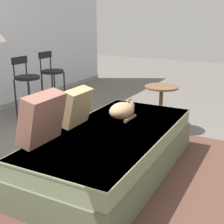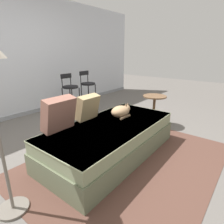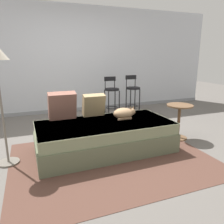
{
  "view_description": "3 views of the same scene",
  "coord_description": "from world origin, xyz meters",
  "px_view_note": "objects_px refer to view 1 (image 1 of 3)",
  "views": [
    {
      "loc": [
        -2.43,
        -1.71,
        1.49
      ],
      "look_at": [
        0.15,
        -0.3,
        0.57
      ],
      "focal_mm": 50.0,
      "sensor_mm": 36.0,
      "label": 1
    },
    {
      "loc": [
        -1.86,
        -1.9,
        1.41
      ],
      "look_at": [
        0.15,
        -0.3,
        0.57
      ],
      "focal_mm": 30.0,
      "sensor_mm": 36.0,
      "label": 2
    },
    {
      "loc": [
        -1.02,
        -3.33,
        1.41
      ],
      "look_at": [
        0.15,
        -0.3,
        0.57
      ],
      "focal_mm": 35.0,
      "sensor_mm": 36.0,
      "label": 3
    }
  ],
  "objects_px": {
    "bar_stool_near_window": "(27,85)",
    "cat": "(123,110)",
    "throw_pillow_middle": "(76,107)",
    "bar_stool_by_doorway": "(52,77)",
    "side_table": "(161,102)",
    "couch": "(114,151)",
    "throw_pillow_corner": "(42,118)"
  },
  "relations": [
    {
      "from": "couch",
      "to": "bar_stool_by_doorway",
      "type": "distance_m",
      "value": 2.3
    },
    {
      "from": "bar_stool_by_doorway",
      "to": "side_table",
      "type": "relative_size",
      "value": 1.56
    },
    {
      "from": "couch",
      "to": "cat",
      "type": "xyz_separation_m",
      "value": [
        0.35,
        0.08,
        0.31
      ]
    },
    {
      "from": "cat",
      "to": "bar_stool_by_doorway",
      "type": "relative_size",
      "value": 0.38
    },
    {
      "from": "throw_pillow_corner",
      "to": "bar_stool_near_window",
      "type": "xyz_separation_m",
      "value": [
        1.37,
        1.45,
        -0.13
      ]
    },
    {
      "from": "throw_pillow_middle",
      "to": "bar_stool_near_window",
      "type": "xyz_separation_m",
      "value": [
        0.86,
        1.44,
        -0.1
      ]
    },
    {
      "from": "couch",
      "to": "side_table",
      "type": "xyz_separation_m",
      "value": [
        1.35,
        0.02,
        0.16
      ]
    },
    {
      "from": "side_table",
      "to": "throw_pillow_middle",
      "type": "bearing_deg",
      "value": 165.48
    },
    {
      "from": "throw_pillow_middle",
      "to": "cat",
      "type": "bearing_deg",
      "value": -37.23
    },
    {
      "from": "throw_pillow_middle",
      "to": "bar_stool_by_doorway",
      "type": "relative_size",
      "value": 0.39
    },
    {
      "from": "side_table",
      "to": "cat",
      "type": "bearing_deg",
      "value": 176.65
    },
    {
      "from": "bar_stool_near_window",
      "to": "bar_stool_by_doorway",
      "type": "bearing_deg",
      "value": 0.06
    },
    {
      "from": "throw_pillow_corner",
      "to": "side_table",
      "type": "bearing_deg",
      "value": -10.59
    },
    {
      "from": "throw_pillow_middle",
      "to": "cat",
      "type": "distance_m",
      "value": 0.52
    },
    {
      "from": "cat",
      "to": "bar_stool_near_window",
      "type": "relative_size",
      "value": 0.38
    },
    {
      "from": "cat",
      "to": "side_table",
      "type": "xyz_separation_m",
      "value": [
        1.01,
        -0.06,
        -0.14
      ]
    },
    {
      "from": "throw_pillow_middle",
      "to": "bar_stool_near_window",
      "type": "bearing_deg",
      "value": 59.09
    },
    {
      "from": "bar_stool_near_window",
      "to": "side_table",
      "type": "distance_m",
      "value": 1.89
    },
    {
      "from": "cat",
      "to": "bar_stool_by_doorway",
      "type": "bearing_deg",
      "value": 59.96
    },
    {
      "from": "couch",
      "to": "throw_pillow_corner",
      "type": "xyz_separation_m",
      "value": [
        -0.56,
        0.38,
        0.44
      ]
    },
    {
      "from": "bar_stool_near_window",
      "to": "side_table",
      "type": "xyz_separation_m",
      "value": [
        0.55,
        -1.81,
        -0.15
      ]
    },
    {
      "from": "throw_pillow_corner",
      "to": "throw_pillow_middle",
      "type": "bearing_deg",
      "value": 0.88
    },
    {
      "from": "couch",
      "to": "throw_pillow_corner",
      "type": "height_order",
      "value": "throw_pillow_corner"
    },
    {
      "from": "throw_pillow_middle",
      "to": "bar_stool_near_window",
      "type": "distance_m",
      "value": 1.68
    },
    {
      "from": "throw_pillow_middle",
      "to": "bar_stool_by_doorway",
      "type": "bearing_deg",
      "value": 45.56
    },
    {
      "from": "bar_stool_near_window",
      "to": "bar_stool_by_doorway",
      "type": "xyz_separation_m",
      "value": [
        0.55,
        0.0,
        0.01
      ]
    },
    {
      "from": "couch",
      "to": "side_table",
      "type": "relative_size",
      "value": 3.36
    },
    {
      "from": "throw_pillow_middle",
      "to": "side_table",
      "type": "distance_m",
      "value": 1.48
    },
    {
      "from": "couch",
      "to": "throw_pillow_corner",
      "type": "distance_m",
      "value": 0.81
    },
    {
      "from": "throw_pillow_middle",
      "to": "cat",
      "type": "relative_size",
      "value": 1.05
    },
    {
      "from": "bar_stool_by_doorway",
      "to": "side_table",
      "type": "xyz_separation_m",
      "value": [
        -0.0,
        -1.81,
        -0.16
      ]
    },
    {
      "from": "bar_stool_near_window",
      "to": "cat",
      "type": "bearing_deg",
      "value": -104.74
    }
  ]
}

